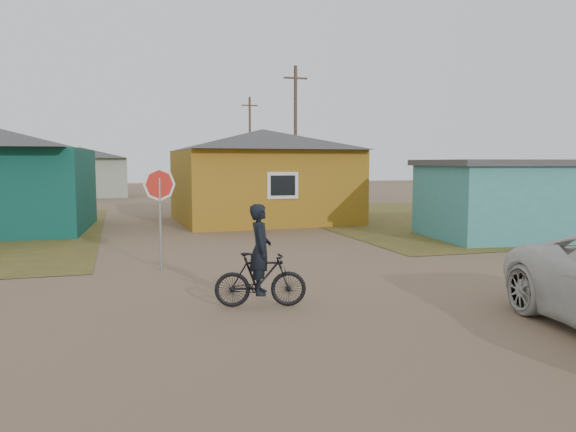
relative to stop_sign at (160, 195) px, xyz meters
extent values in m
plane|color=brown|center=(2.48, -4.12, -1.77)|extent=(120.00, 120.00, 0.00)
cube|color=brown|center=(16.48, 8.88, -1.77)|extent=(20.00, 18.00, 0.00)
cube|color=#986917|center=(4.98, 9.88, -0.27)|extent=(7.21, 6.24, 3.00)
pyramid|color=#343436|center=(4.98, 9.88, 1.68)|extent=(7.72, 6.76, 0.90)
cube|color=silver|center=(4.98, 6.85, -0.12)|extent=(1.20, 0.06, 1.00)
cube|color=black|center=(4.98, 6.82, -0.12)|extent=(0.95, 0.04, 0.75)
cube|color=teal|center=(11.98, 2.38, -0.57)|extent=(6.39, 4.61, 2.40)
cube|color=#343436|center=(11.98, 2.38, 0.73)|extent=(6.71, 4.93, 0.20)
cube|color=gray|center=(-3.52, 29.88, -0.37)|extent=(6.49, 5.60, 2.80)
pyramid|color=#343436|center=(-3.52, 29.88, 1.43)|extent=(7.04, 6.15, 0.80)
cube|color=tan|center=(12.48, 35.88, -0.37)|extent=(6.41, 5.50, 2.80)
pyramid|color=#343436|center=(12.48, 35.88, 1.43)|extent=(6.95, 6.05, 0.80)
cylinder|color=brown|center=(8.98, 17.88, 2.23)|extent=(0.20, 0.20, 8.00)
cube|color=brown|center=(8.98, 17.88, 5.53)|extent=(1.40, 0.10, 0.10)
cylinder|color=brown|center=(9.98, 33.88, 2.23)|extent=(0.20, 0.20, 8.00)
cube|color=brown|center=(9.98, 33.88, 5.53)|extent=(1.40, 0.10, 0.10)
cylinder|color=gray|center=(0.00, 0.00, -0.69)|extent=(0.06, 0.06, 2.16)
imported|color=black|center=(1.42, -3.92, -1.29)|extent=(1.66, 0.79, 0.96)
imported|color=black|center=(1.42, -3.92, -0.75)|extent=(0.50, 0.65, 1.58)
camera|label=1|loc=(-0.91, -13.27, 0.76)|focal=35.00mm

